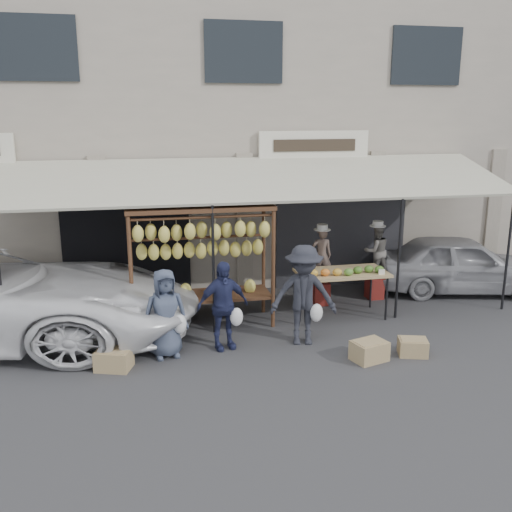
# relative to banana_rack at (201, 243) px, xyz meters

# --- Properties ---
(ground_plane) EXTENTS (90.00, 90.00, 0.00)m
(ground_plane) POSITION_rel_banana_rack_xyz_m (1.16, -1.52, -1.57)
(ground_plane) COLOR #2D2D30
(shophouse) EXTENTS (24.00, 6.15, 7.30)m
(shophouse) POSITION_rel_banana_rack_xyz_m (1.16, 4.98, 2.08)
(shophouse) COLOR #A79B8B
(shophouse) RESTS_ON ground_plane
(awning) EXTENTS (10.00, 2.35, 2.92)m
(awning) POSITION_rel_banana_rack_xyz_m (1.17, 0.76, 1.00)
(awning) COLOR #BAB7A0
(awning) RESTS_ON ground_plane
(banana_rack) EXTENTS (2.60, 0.90, 2.24)m
(banana_rack) POSITION_rel_banana_rack_xyz_m (0.00, 0.00, 0.00)
(banana_rack) COLOR #382215
(banana_rack) RESTS_ON ground_plane
(produce_table) EXTENTS (1.70, 0.90, 1.04)m
(produce_table) POSITION_rel_banana_rack_xyz_m (2.66, -0.14, -0.70)
(produce_table) COLOR tan
(produce_table) RESTS_ON ground_plane
(vendor_left) EXTENTS (0.45, 0.33, 1.13)m
(vendor_left) POSITION_rel_banana_rack_xyz_m (2.50, 0.69, -0.54)
(vendor_left) COLOR brown
(vendor_left) RESTS_ON stool_left
(vendor_right) EXTENTS (0.57, 0.46, 1.13)m
(vendor_right) POSITION_rel_banana_rack_xyz_m (3.74, 0.82, -0.55)
(vendor_right) COLOR slate
(vendor_right) RESTS_ON stool_right
(customer_left) EXTENTS (0.78, 0.57, 1.45)m
(customer_left) POSITION_rel_banana_rack_xyz_m (-0.74, -1.24, -0.84)
(customer_left) COLOR #404960
(customer_left) RESTS_ON ground_plane
(customer_mid) EXTENTS (0.94, 0.54, 1.50)m
(customer_mid) POSITION_rel_banana_rack_xyz_m (0.21, -1.12, -0.82)
(customer_mid) COLOR navy
(customer_mid) RESTS_ON ground_plane
(customer_right) EXTENTS (1.21, 0.83, 1.72)m
(customer_right) POSITION_rel_banana_rack_xyz_m (1.57, -1.19, -0.71)
(customer_right) COLOR #25272F
(customer_right) RESTS_ON ground_plane
(stool_left) EXTENTS (0.41, 0.41, 0.46)m
(stool_left) POSITION_rel_banana_rack_xyz_m (2.50, 0.69, -1.34)
(stool_left) COLOR maroon
(stool_left) RESTS_ON ground_plane
(stool_right) EXTENTS (0.38, 0.38, 0.45)m
(stool_right) POSITION_rel_banana_rack_xyz_m (3.74, 0.82, -1.34)
(stool_right) COLOR maroon
(stool_right) RESTS_ON ground_plane
(crate_near_a) EXTENTS (0.62, 0.54, 0.32)m
(crate_near_a) POSITION_rel_banana_rack_xyz_m (2.41, -2.08, -1.41)
(crate_near_a) COLOR tan
(crate_near_a) RESTS_ON ground_plane
(crate_near_b) EXTENTS (0.53, 0.46, 0.27)m
(crate_near_b) POSITION_rel_banana_rack_xyz_m (3.18, -2.04, -1.44)
(crate_near_b) COLOR tan
(crate_near_b) RESTS_ON ground_plane
(crate_far) EXTENTS (0.62, 0.54, 0.31)m
(crate_far) POSITION_rel_banana_rack_xyz_m (-1.56, -1.56, -1.41)
(crate_far) COLOR tan
(crate_far) RESTS_ON ground_plane
(sedan) EXTENTS (3.95, 2.30, 1.26)m
(sedan) POSITION_rel_banana_rack_xyz_m (5.75, 0.87, -0.94)
(sedan) COLOR #A1A1A6
(sedan) RESTS_ON ground_plane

